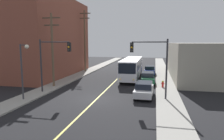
# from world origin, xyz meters

# --- Properties ---
(ground_plane) EXTENTS (120.00, 120.00, 0.00)m
(ground_plane) POSITION_xyz_m (0.00, 0.00, 0.00)
(ground_plane) COLOR black
(sidewalk_left) EXTENTS (2.50, 90.00, 0.15)m
(sidewalk_left) POSITION_xyz_m (-7.25, 10.00, 0.07)
(sidewalk_left) COLOR gray
(sidewalk_left) RESTS_ON ground
(sidewalk_right) EXTENTS (2.50, 90.00, 0.15)m
(sidewalk_right) POSITION_xyz_m (7.25, 10.00, 0.07)
(sidewalk_right) COLOR gray
(sidewalk_right) RESTS_ON ground
(lane_stripe_center) EXTENTS (0.16, 60.00, 0.01)m
(lane_stripe_center) POSITION_xyz_m (0.00, 15.00, 0.01)
(lane_stripe_center) COLOR #D8CC4C
(lane_stripe_center) RESTS_ON ground
(building_left_brick) EXTENTS (10.00, 19.60, 13.34)m
(building_left_brick) POSITION_xyz_m (-13.49, 13.36, 6.67)
(building_left_brick) COLOR brown
(building_left_brick) RESTS_ON ground
(building_right_warehouse) EXTENTS (12.00, 22.21, 5.68)m
(building_right_warehouse) POSITION_xyz_m (14.50, 16.89, 2.84)
(building_right_warehouse) COLOR gray
(building_right_warehouse) RESTS_ON ground
(city_bus) EXTENTS (2.59, 12.16, 3.20)m
(city_bus) POSITION_xyz_m (2.20, 12.96, 1.82)
(city_bus) COLOR silver
(city_bus) RESTS_ON ground
(parked_car_silver) EXTENTS (1.95, 4.46, 1.62)m
(parked_car_silver) POSITION_xyz_m (4.74, 1.75, 0.84)
(parked_car_silver) COLOR #B7B7BC
(parked_car_silver) RESTS_ON ground
(parked_car_green) EXTENTS (1.94, 4.46, 1.62)m
(parked_car_green) POSITION_xyz_m (4.87, 9.33, 0.84)
(parked_car_green) COLOR #196038
(parked_car_green) RESTS_ON ground
(parked_car_blue) EXTENTS (1.84, 4.41, 1.62)m
(parked_car_blue) POSITION_xyz_m (4.94, 17.40, 0.84)
(parked_car_blue) COLOR navy
(parked_car_blue) RESTS_ON ground
(utility_pole_near) EXTENTS (2.40, 0.28, 9.30)m
(utility_pole_near) POSITION_xyz_m (-7.05, 4.35, 5.29)
(utility_pole_near) COLOR brown
(utility_pole_near) RESTS_ON sidewalk_left
(utility_pole_mid) EXTENTS (2.40, 0.28, 11.72)m
(utility_pole_mid) POSITION_xyz_m (-7.60, 18.42, 6.54)
(utility_pole_mid) COLOR brown
(utility_pole_mid) RESTS_ON sidewalk_left
(traffic_signal_left_corner) EXTENTS (3.75, 0.48, 6.00)m
(traffic_signal_left_corner) POSITION_xyz_m (-5.41, 1.33, 4.30)
(traffic_signal_left_corner) COLOR #2D2D33
(traffic_signal_left_corner) RESTS_ON sidewalk_left
(traffic_signal_right_corner) EXTENTS (3.75, 0.48, 6.00)m
(traffic_signal_right_corner) POSITION_xyz_m (5.41, 1.07, 4.30)
(traffic_signal_right_corner) COLOR #2D2D33
(traffic_signal_right_corner) RESTS_ON sidewalk_right
(street_lamp_left) EXTENTS (0.98, 0.40, 5.50)m
(street_lamp_left) POSITION_xyz_m (-6.83, -2.06, 3.74)
(street_lamp_left) COLOR #38383D
(street_lamp_left) RESTS_ON sidewalk_left
(fire_hydrant) EXTENTS (0.44, 0.26, 0.84)m
(fire_hydrant) POSITION_xyz_m (6.85, 6.52, 0.58)
(fire_hydrant) COLOR red
(fire_hydrant) RESTS_ON sidewalk_right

